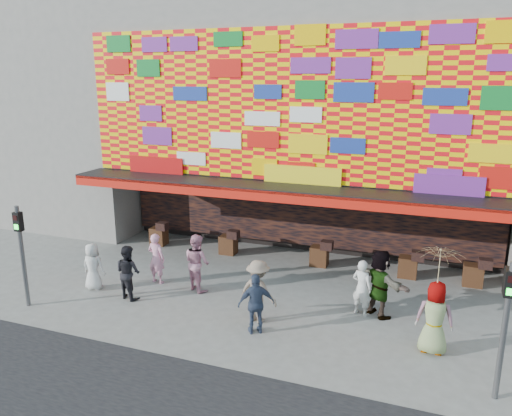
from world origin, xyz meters
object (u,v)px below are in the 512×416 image
at_px(signal_right, 506,316).
at_px(ped_g, 435,318).
at_px(ped_f, 380,283).
at_px(signal_left, 21,245).
at_px(parasol, 440,268).
at_px(ped_b, 156,258).
at_px(ped_c, 128,272).
at_px(ped_i, 197,262).
at_px(ped_e, 256,304).
at_px(ped_a, 93,266).
at_px(ped_h, 362,288).
at_px(ped_d, 258,291).

xyz_separation_m(signal_right, ped_g, (-1.29, 1.43, -0.95)).
bearing_deg(ped_f, signal_left, 56.74).
height_order(ped_g, parasol, parasol).
bearing_deg(ped_f, ped_b, 40.97).
relative_size(ped_c, parasol, 0.86).
relative_size(ped_f, ped_i, 1.06).
xyz_separation_m(ped_e, ped_i, (-2.68, 1.93, 0.09)).
xyz_separation_m(signal_right, ped_b, (-9.76, 2.79, -1.03)).
bearing_deg(ped_e, ped_f, -174.10).
xyz_separation_m(ped_b, ped_i, (1.47, -0.03, 0.07)).
xyz_separation_m(signal_left, parasol, (11.11, 1.43, 0.32)).
height_order(ped_i, parasol, parasol).
relative_size(ped_e, ped_g, 0.90).
height_order(signal_left, ped_e, signal_left).
height_order(ped_a, ped_e, ped_e).
distance_m(ped_g, parasol, 1.28).
height_order(ped_a, ped_h, ped_h).
relative_size(ped_e, parasol, 0.85).
xyz_separation_m(ped_d, ped_f, (3.04, 1.46, 0.09)).
xyz_separation_m(ped_g, parasol, (0.00, -0.00, 1.28)).
height_order(signal_right, ped_d, signal_right).
bearing_deg(ped_h, ped_e, 61.43).
bearing_deg(ped_c, signal_right, -171.87).
bearing_deg(ped_g, ped_h, -34.13).
xyz_separation_m(ped_a, ped_f, (8.59, 1.27, 0.21)).
height_order(ped_b, ped_f, ped_f).
bearing_deg(signal_left, ped_g, 7.33).
bearing_deg(signal_right, ped_h, 138.74).
relative_size(ped_h, parasol, 0.84).
height_order(ped_d, ped_i, ped_i).
height_order(ped_a, ped_f, ped_f).
relative_size(ped_f, ped_h, 1.19).
bearing_deg(ped_i, parasol, -162.57).
height_order(signal_right, parasol, signal_right).
xyz_separation_m(ped_b, ped_d, (3.97, -1.32, 0.04)).
xyz_separation_m(ped_a, ped_d, (5.55, -0.19, 0.12)).
bearing_deg(signal_left, ped_c, 31.26).
height_order(signal_left, ped_i, signal_left).
bearing_deg(signal_right, ped_f, 133.28).
bearing_deg(ped_h, ped_f, -147.12).
bearing_deg(ped_h, ped_i, 22.20).
xyz_separation_m(ped_g, ped_h, (-1.94, 1.40, -0.10)).
relative_size(ped_d, ped_h, 1.08).
distance_m(ped_f, ped_h, 0.51).
bearing_deg(ped_a, parasol, 175.01).
bearing_deg(parasol, ped_h, 144.08).
xyz_separation_m(signal_right, ped_h, (-3.23, 2.83, -1.06)).
relative_size(signal_right, ped_h, 1.86).
bearing_deg(ped_i, ped_a, 48.11).
relative_size(ped_a, ped_e, 0.92).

